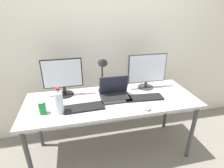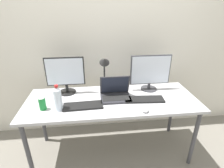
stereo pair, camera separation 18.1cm
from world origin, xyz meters
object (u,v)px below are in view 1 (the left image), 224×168
object	(u,v)px
work_desk	(112,104)
monitor_left	(63,76)
laptop_silver	(115,93)
mouse_by_keyboard	(147,108)
monitor_center	(147,71)
water_bottle	(59,102)
keyboard_aux	(84,107)
desk_lamp	(103,68)
keyboard_main	(144,98)
soda_can_near_keyboard	(42,108)

from	to	relation	value
work_desk	monitor_left	size ratio (longest dim) A/B	4.34
monitor_left	laptop_silver	size ratio (longest dim) A/B	1.31
work_desk	mouse_by_keyboard	world-z (taller)	mouse_by_keyboard
monitor_center	mouse_by_keyboard	xyz separation A→B (m)	(-0.18, -0.46, -0.20)
work_desk	water_bottle	xyz separation A→B (m)	(-0.53, -0.15, 0.18)
mouse_by_keyboard	water_bottle	xyz separation A→B (m)	(-0.82, 0.12, 0.10)
work_desk	keyboard_aux	world-z (taller)	keyboard_aux
monitor_left	desk_lamp	size ratio (longest dim) A/B	0.97
keyboard_aux	mouse_by_keyboard	size ratio (longest dim) A/B	4.26
keyboard_aux	monitor_center	bearing A→B (deg)	19.76
laptop_silver	keyboard_aux	bearing A→B (deg)	-156.10
keyboard_main	soda_can_near_keyboard	size ratio (longest dim) A/B	3.31
laptop_silver	soda_can_near_keyboard	distance (m)	0.75
keyboard_main	water_bottle	world-z (taller)	water_bottle
desk_lamp	water_bottle	bearing A→B (deg)	-144.46
desk_lamp	mouse_by_keyboard	bearing A→B (deg)	-52.37
laptop_silver	keyboard_main	world-z (taller)	laptop_silver
keyboard_aux	soda_can_near_keyboard	world-z (taller)	soda_can_near_keyboard
mouse_by_keyboard	keyboard_aux	bearing A→B (deg)	177.04
work_desk	monitor_center	size ratio (longest dim) A/B	3.92
monitor_center	mouse_by_keyboard	distance (m)	0.54
monitor_left	keyboard_aux	size ratio (longest dim) A/B	1.09
keyboard_main	water_bottle	xyz separation A→B (m)	(-0.87, -0.09, 0.11)
keyboard_aux	soda_can_near_keyboard	xyz separation A→B (m)	(-0.39, -0.00, 0.05)
monitor_center	desk_lamp	size ratio (longest dim) A/B	1.07
keyboard_main	keyboard_aux	size ratio (longest dim) A/B	1.07
mouse_by_keyboard	water_bottle	size ratio (longest dim) A/B	0.35
monitor_center	keyboard_main	distance (m)	0.36
monitor_center	soda_can_near_keyboard	distance (m)	1.21
monitor_left	water_bottle	xyz separation A→B (m)	(-0.03, -0.36, -0.11)
mouse_by_keyboard	desk_lamp	size ratio (longest dim) A/B	0.21
mouse_by_keyboard	soda_can_near_keyboard	distance (m)	0.99
monitor_left	soda_can_near_keyboard	distance (m)	0.42
mouse_by_keyboard	water_bottle	bearing A→B (deg)	-177.07
monitor_left	laptop_silver	world-z (taller)	monitor_left
keyboard_aux	soda_can_near_keyboard	bearing A→B (deg)	178.25
work_desk	mouse_by_keyboard	xyz separation A→B (m)	(0.29, -0.27, 0.08)
monitor_center	desk_lamp	world-z (taller)	desk_lamp
keyboard_main	desk_lamp	bearing A→B (deg)	152.62
water_bottle	laptop_silver	bearing A→B (deg)	17.85
monitor_left	laptop_silver	distance (m)	0.59
work_desk	soda_can_near_keyboard	size ratio (longest dim) A/B	14.61
keyboard_main	desk_lamp	world-z (taller)	desk_lamp
keyboard_aux	keyboard_main	bearing A→B (deg)	2.96
monitor_left	keyboard_aux	world-z (taller)	monitor_left
monitor_center	monitor_left	bearing A→B (deg)	178.80
mouse_by_keyboard	keyboard_main	bearing A→B (deg)	88.08
keyboard_main	monitor_left	bearing A→B (deg)	166.10
work_desk	mouse_by_keyboard	distance (m)	0.41
mouse_by_keyboard	soda_can_near_keyboard	size ratio (longest dim) A/B	0.73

